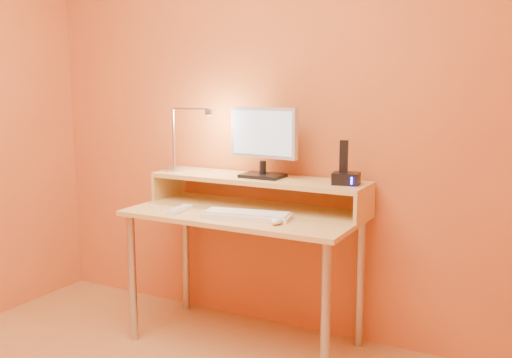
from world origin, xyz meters
The scene contains 25 objects.
wall_back centered at (0.00, 1.50, 1.25)m, with size 3.00×0.04×2.50m, color orange.
desk_leg_fl centered at (-0.55, 0.93, 0.35)m, with size 0.04×0.04×0.69m, color #ADADAE.
desk_leg_fr centered at (0.55, 0.93, 0.35)m, with size 0.04×0.04×0.69m, color #ADADAE.
desk_leg_bl centered at (-0.55, 1.43, 0.35)m, with size 0.04×0.04×0.69m, color #ADADAE.
desk_leg_br centered at (0.55, 1.43, 0.35)m, with size 0.04×0.04×0.69m, color #ADADAE.
desk_lower centered at (0.00, 1.18, 0.71)m, with size 1.20×0.60×0.03m, color #DDBA6E.
shelf_riser_left centered at (-0.59, 1.33, 0.79)m, with size 0.02×0.30×0.14m, color #DDBA6E.
shelf_riser_right centered at (0.59, 1.33, 0.79)m, with size 0.02×0.30×0.14m, color #DDBA6E.
desk_shelf centered at (0.00, 1.33, 0.87)m, with size 1.20×0.30×0.03m, color #DDBA6E.
monitor_foot centered at (0.03, 1.33, 0.89)m, with size 0.22×0.16×0.02m, color black.
monitor_neck centered at (0.03, 1.33, 0.93)m, with size 0.04×0.04×0.07m, color black.
monitor_panel centered at (0.03, 1.34, 1.12)m, with size 0.39×0.04×0.27m, color #B9B9C0.
monitor_back centered at (0.03, 1.36, 1.12)m, with size 0.35×0.01×0.23m, color black.
monitor_screen centered at (0.03, 1.32, 1.12)m, with size 0.36×0.00×0.23m, color #A9C9EB.
lamp_base centered at (-0.53, 1.30, 0.89)m, with size 0.10×0.10×0.03m, color #ADADAE.
lamp_post centered at (-0.53, 1.30, 1.07)m, with size 0.01×0.01×0.33m, color #ADADAE.
lamp_arm centered at (-0.41, 1.30, 1.24)m, with size 0.01×0.01×0.24m, color #ADADAE.
lamp_head centered at (-0.29, 1.30, 1.22)m, with size 0.04×0.04×0.03m, color #ADADAE.
lamp_bulb centered at (-0.29, 1.30, 1.20)m, with size 0.03×0.03×0.00m, color #FFEAC6.
phone_dock centered at (0.49, 1.33, 0.91)m, with size 0.13×0.10×0.06m, color black.
phone_handset centered at (0.48, 1.33, 1.02)m, with size 0.04×0.03×0.16m, color black.
phone_led centered at (0.54, 1.28, 0.91)m, with size 0.01×0.00×0.04m, color #2C30FF.
keyboard centered at (0.08, 1.06, 0.73)m, with size 0.43×0.14×0.02m, color white.
mouse centered at (0.26, 1.02, 0.74)m, with size 0.06×0.10×0.03m, color white.
remote_control centered at (-0.29, 1.02, 0.73)m, with size 0.05×0.20×0.02m, color white.
Camera 1 is at (1.42, -1.39, 1.38)m, focal length 40.75 mm.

